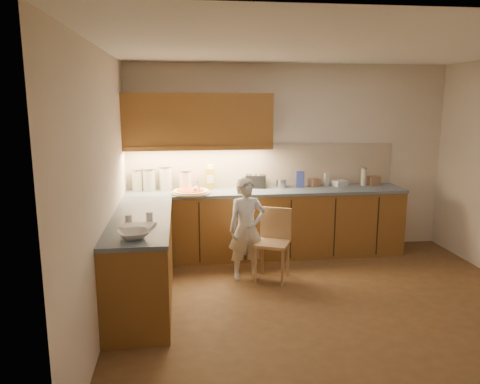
{
  "coord_description": "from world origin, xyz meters",
  "views": [
    {
      "loc": [
        -1.53,
        -4.4,
        2.14
      ],
      "look_at": [
        -0.8,
        1.2,
        1.0
      ],
      "focal_mm": 35.0,
      "sensor_mm": 36.0,
      "label": 1
    }
  ],
  "objects_px": {
    "pizza_on_board": "(191,192)",
    "wooden_chair": "(274,238)",
    "toaster": "(256,181)",
    "child": "(247,229)",
    "oil_jug": "(210,178)"
  },
  "relations": [
    {
      "from": "pizza_on_board",
      "to": "toaster",
      "type": "bearing_deg",
      "value": 17.5
    },
    {
      "from": "child",
      "to": "wooden_chair",
      "type": "height_order",
      "value": "child"
    },
    {
      "from": "wooden_chair",
      "to": "pizza_on_board",
      "type": "bearing_deg",
      "value": 168.16
    },
    {
      "from": "child",
      "to": "wooden_chair",
      "type": "xyz_separation_m",
      "value": [
        0.32,
        -0.02,
        -0.12
      ]
    },
    {
      "from": "wooden_chair",
      "to": "toaster",
      "type": "xyz_separation_m",
      "value": [
        -0.06,
        0.99,
        0.52
      ]
    },
    {
      "from": "toaster",
      "to": "child",
      "type": "bearing_deg",
      "value": -92.36
    },
    {
      "from": "oil_jug",
      "to": "child",
      "type": "bearing_deg",
      "value": -69.21
    },
    {
      "from": "pizza_on_board",
      "to": "wooden_chair",
      "type": "bearing_deg",
      "value": -36.32
    },
    {
      "from": "pizza_on_board",
      "to": "child",
      "type": "relative_size",
      "value": 0.42
    },
    {
      "from": "child",
      "to": "wooden_chair",
      "type": "distance_m",
      "value": 0.35
    },
    {
      "from": "pizza_on_board",
      "to": "toaster",
      "type": "xyz_separation_m",
      "value": [
        0.9,
        0.28,
        0.07
      ]
    },
    {
      "from": "toaster",
      "to": "wooden_chair",
      "type": "bearing_deg",
      "value": -73.67
    },
    {
      "from": "wooden_chair",
      "to": "oil_jug",
      "type": "distance_m",
      "value": 1.33
    },
    {
      "from": "wooden_chair",
      "to": "toaster",
      "type": "distance_m",
      "value": 1.12
    },
    {
      "from": "child",
      "to": "toaster",
      "type": "xyz_separation_m",
      "value": [
        0.27,
        0.96,
        0.4
      ]
    }
  ]
}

